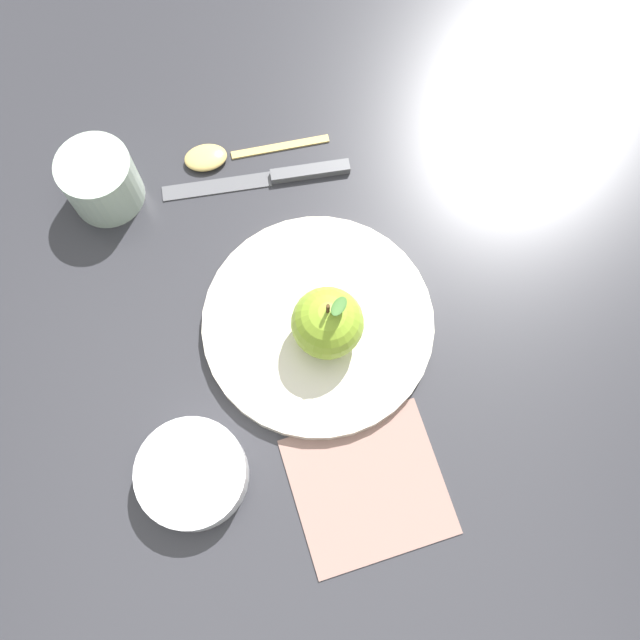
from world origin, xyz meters
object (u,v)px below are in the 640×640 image
object	(u,v)px
linen_napkin	(370,486)
dinner_plate	(320,323)
apple	(330,323)
knife	(276,177)
cup	(102,179)
side_bowl	(194,473)
spoon	(222,155)

from	to	relation	value
linen_napkin	dinner_plate	bearing A→B (deg)	100.76
apple	knife	distance (m)	0.20
dinner_plate	apple	size ratio (longest dim) A/B	2.73
cup	linen_napkin	world-z (taller)	cup
knife	apple	bearing A→B (deg)	-78.45
apple	side_bowl	xyz separation A→B (m)	(-0.14, -0.13, -0.03)
dinner_plate	side_bowl	bearing A→B (deg)	-133.85
side_bowl	cup	xyz separation A→B (m)	(-0.08, 0.31, 0.02)
spoon	linen_napkin	distance (m)	0.40
side_bowl	linen_napkin	distance (m)	0.17
apple	spoon	distance (m)	0.25
apple	linen_napkin	xyz separation A→B (m)	(0.02, -0.15, -0.05)
dinner_plate	knife	distance (m)	0.18
side_bowl	spoon	size ratio (longest dim) A/B	0.65
side_bowl	knife	distance (m)	0.33
dinner_plate	linen_napkin	world-z (taller)	dinner_plate
knife	dinner_plate	bearing A→B (deg)	-80.03
knife	linen_napkin	world-z (taller)	knife
apple	linen_napkin	distance (m)	0.16
spoon	linen_napkin	size ratio (longest dim) A/B	1.12
cup	dinner_plate	bearing A→B (deg)	-39.15
cup	spoon	bearing A→B (deg)	15.60
side_bowl	linen_napkin	world-z (taller)	side_bowl
apple	knife	bearing A→B (deg)	101.55
linen_napkin	cup	bearing A→B (deg)	125.76
dinner_plate	spoon	xyz separation A→B (m)	(-0.09, 0.21, -0.00)
side_bowl	spoon	bearing A→B (deg)	82.53
dinner_plate	apple	distance (m)	0.05
side_bowl	knife	xyz separation A→B (m)	(0.10, 0.32, -0.02)
dinner_plate	apple	bearing A→B (deg)	-60.45
dinner_plate	linen_napkin	xyz separation A→B (m)	(0.03, -0.17, -0.01)
apple	linen_napkin	bearing A→B (deg)	-81.15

